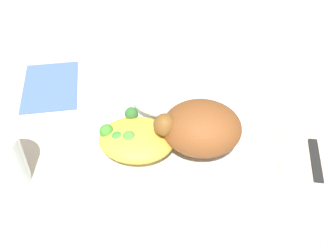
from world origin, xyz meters
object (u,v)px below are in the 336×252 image
object	(u,v)px
rice_pile	(168,98)
plate	(168,136)
napkin	(50,86)
fork	(282,167)
roasted_chicken	(200,128)
mac_cheese_with_broccoli	(135,139)
knife	(319,181)

from	to	relation	value
rice_pile	plate	bearing A→B (deg)	95.87
rice_pile	napkin	xyz separation A→B (m)	(0.21, -0.05, -0.04)
fork	plate	bearing A→B (deg)	-11.83
roasted_chicken	mac_cheese_with_broccoli	xyz separation A→B (m)	(0.09, 0.01, -0.02)
plate	roasted_chicken	size ratio (longest dim) A/B	2.35
napkin	roasted_chicken	bearing A→B (deg)	153.12
mac_cheese_with_broccoli	fork	distance (m)	0.20
rice_pile	napkin	distance (m)	0.22
plate	knife	xyz separation A→B (m)	(-0.21, 0.05, -0.01)
rice_pile	fork	xyz separation A→B (m)	(-0.17, 0.09, -0.04)
plate	fork	distance (m)	0.16
roasted_chicken	napkin	distance (m)	0.29
rice_pile	napkin	world-z (taller)	rice_pile
rice_pile	mac_cheese_with_broccoli	size ratio (longest dim) A/B	1.06
napkin	rice_pile	bearing A→B (deg)	165.40
fork	mac_cheese_with_broccoli	bearing A→B (deg)	0.80
fork	knife	xyz separation A→B (m)	(-0.05, 0.02, 0.00)
rice_pile	roasted_chicken	bearing A→B (deg)	123.57
roasted_chicken	knife	world-z (taller)	roasted_chicken
fork	roasted_chicken	bearing A→B (deg)	-4.65
roasted_chicken	napkin	bearing A→B (deg)	-26.88
knife	napkin	world-z (taller)	knife
mac_cheese_with_broccoli	knife	distance (m)	0.25
rice_pile	knife	xyz separation A→B (m)	(-0.21, 0.11, -0.03)
plate	knife	world-z (taller)	plate
roasted_chicken	mac_cheese_with_broccoli	distance (m)	0.09
knife	napkin	distance (m)	0.45
rice_pile	napkin	bearing A→B (deg)	-14.60
plate	rice_pile	xyz separation A→B (m)	(0.01, -0.05, 0.03)
rice_pile	fork	bearing A→B (deg)	152.50
roasted_chicken	fork	world-z (taller)	roasted_chicken
roasted_chicken	knife	size ratio (longest dim) A/B	0.59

